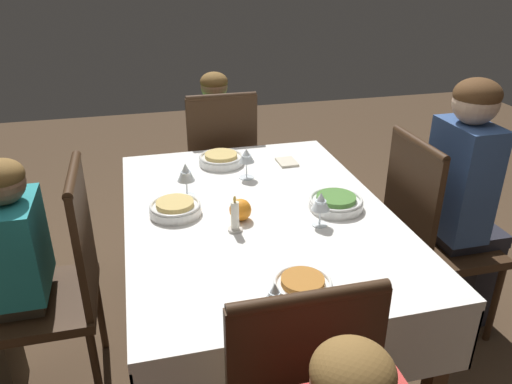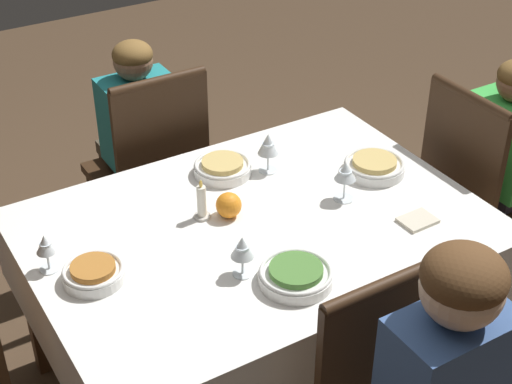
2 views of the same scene
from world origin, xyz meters
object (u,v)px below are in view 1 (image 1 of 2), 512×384
(chair_north, at_px, (430,231))
(orange_fruit, at_px, (240,210))
(chair_south, at_px, (58,280))
(person_adult_denim, at_px, (467,195))
(bowl_north, at_px, (336,202))
(wine_glass_north, at_px, (321,202))
(person_child_teal, at_px, (7,277))
(candle_centerpiece, at_px, (235,218))
(bowl_south, at_px, (175,208))
(napkin_red_folded, at_px, (287,162))
(wine_glass_east, at_px, (275,294))
(person_child_green, at_px, (215,145))
(chair_west, at_px, (220,163))
(wine_glass_south, at_px, (186,173))
(dining_table, at_px, (257,228))
(wine_glass_west, at_px, (246,157))
(bowl_east, at_px, (301,286))
(bowl_west, at_px, (221,159))

(chair_north, relative_size, orange_fruit, 11.22)
(chair_south, distance_m, person_adult_denim, 1.78)
(bowl_north, bearing_deg, chair_south, -91.83)
(chair_north, distance_m, wine_glass_north, 0.68)
(wine_glass_north, distance_m, orange_fruit, 0.32)
(person_child_teal, bearing_deg, candle_centerpiece, 82.15)
(bowl_south, relative_size, napkin_red_folded, 1.75)
(bowl_south, relative_size, wine_glass_east, 1.64)
(person_child_green, xyz_separation_m, bowl_north, (1.25, 0.30, 0.17))
(chair_west, xyz_separation_m, bowl_north, (1.07, 0.30, 0.22))
(wine_glass_south, relative_size, wine_glass_east, 1.19)
(bowl_south, height_order, orange_fruit, orange_fruit)
(person_adult_denim, distance_m, person_child_teal, 1.95)
(orange_fruit, bearing_deg, dining_table, 125.03)
(wine_glass_north, relative_size, candle_centerpiece, 0.94)
(bowl_north, relative_size, wine_glass_north, 1.62)
(chair_north, relative_size, person_adult_denim, 0.80)
(wine_glass_west, height_order, bowl_east, wine_glass_west)
(bowl_south, distance_m, bowl_east, 0.70)
(dining_table, height_order, wine_glass_west, wine_glass_west)
(chair_south, height_order, candle_centerpiece, chair_south)
(chair_south, xyz_separation_m, candle_centerpiece, (0.12, 0.68, 0.25))
(chair_south, bearing_deg, wine_glass_east, 46.71)
(chair_west, bearing_deg, wine_glass_north, 98.72)
(chair_west, bearing_deg, wine_glass_south, 70.62)
(person_adult_denim, bearing_deg, wine_glass_north, 100.56)
(person_child_green, height_order, bowl_north, person_child_green)
(person_child_teal, distance_m, bowl_west, 1.09)
(chair_west, height_order, bowl_west, chair_west)
(chair_north, bearing_deg, wine_glass_north, 103.31)
(dining_table, bearing_deg, candle_centerpiece, -41.13)
(bowl_east, bearing_deg, wine_glass_east, -49.06)
(dining_table, relative_size, person_adult_denim, 1.22)
(person_adult_denim, bearing_deg, person_child_teal, 89.69)
(wine_glass_west, height_order, napkin_red_folded, wine_glass_west)
(bowl_west, bearing_deg, wine_glass_west, 23.13)
(wine_glass_south, relative_size, orange_fruit, 1.75)
(bowl_north, relative_size, wine_glass_west, 1.55)
(wine_glass_west, distance_m, napkin_red_folded, 0.29)
(chair_south, distance_m, orange_fruit, 0.76)
(wine_glass_north, xyz_separation_m, bowl_south, (-0.23, -0.53, -0.07))
(wine_glass_north, bearing_deg, wine_glass_west, -161.14)
(chair_south, bearing_deg, candle_centerpiece, 80.17)
(wine_glass_north, height_order, napkin_red_folded, wine_glass_north)
(person_adult_denim, distance_m, bowl_south, 1.30)
(dining_table, height_order, wine_glass_east, wine_glass_east)
(wine_glass_west, bearing_deg, bowl_north, 36.43)
(bowl_west, relative_size, wine_glass_west, 1.53)
(chair_west, height_order, wine_glass_north, chair_west)
(wine_glass_south, bearing_deg, wine_glass_east, 9.36)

